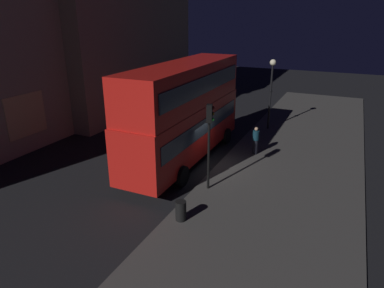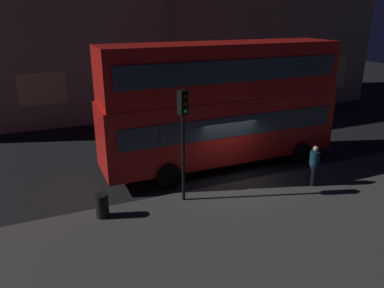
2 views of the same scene
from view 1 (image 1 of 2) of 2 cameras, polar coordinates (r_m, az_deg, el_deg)
name	(u,v)px [view 1 (image 1 of 2)]	position (r m, az deg, el deg)	size (l,w,h in m)	color
ground_plane	(204,165)	(19.94, 2.05, -3.57)	(80.00, 80.00, 0.00)	black
sidewalk_slab	(284,179)	(18.82, 14.97, -5.65)	(44.00, 7.68, 0.12)	#423F3D
building_plain_facade	(107,26)	(33.24, -13.84, 18.39)	(16.42, 8.43, 14.43)	tan
double_decker_bus	(185,109)	(19.63, -1.24, 5.86)	(11.09, 2.93, 5.69)	red
traffic_light_near_kerb	(209,130)	(16.02, 2.90, 2.36)	(0.38, 0.40, 4.23)	black
street_lamp	(272,81)	(25.81, 13.00, 10.09)	(0.44, 0.44, 5.10)	black
pedestrian	(256,140)	(21.32, 10.46, 0.59)	(0.39, 0.39, 1.71)	black
litter_bin	(181,211)	(14.54, -1.86, -10.95)	(0.46, 0.46, 0.86)	black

